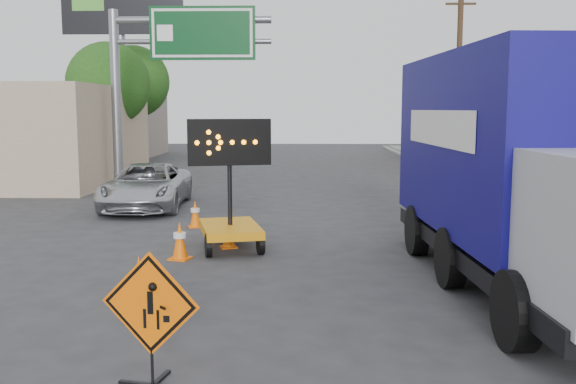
{
  "coord_description": "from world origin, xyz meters",
  "views": [
    {
      "loc": [
        0.75,
        -6.76,
        3.06
      ],
      "look_at": [
        0.49,
        3.54,
        1.73
      ],
      "focal_mm": 40.0,
      "sensor_mm": 36.0,
      "label": 1
    }
  ],
  "objects_px": {
    "construction_sign": "(151,316)",
    "arrow_board": "(230,220)",
    "box_truck": "(524,182)",
    "pickup_truck": "(147,186)"
  },
  "relations": [
    {
      "from": "construction_sign",
      "to": "arrow_board",
      "type": "relative_size",
      "value": 0.54
    },
    {
      "from": "box_truck",
      "to": "pickup_truck",
      "type": "bearing_deg",
      "value": 131.61
    },
    {
      "from": "pickup_truck",
      "to": "box_truck",
      "type": "distance_m",
      "value": 12.3
    },
    {
      "from": "construction_sign",
      "to": "box_truck",
      "type": "bearing_deg",
      "value": 50.86
    },
    {
      "from": "arrow_board",
      "to": "pickup_truck",
      "type": "distance_m",
      "value": 6.63
    },
    {
      "from": "box_truck",
      "to": "construction_sign",
      "type": "bearing_deg",
      "value": -145.54
    },
    {
      "from": "construction_sign",
      "to": "box_truck",
      "type": "distance_m",
      "value": 6.9
    },
    {
      "from": "construction_sign",
      "to": "pickup_truck",
      "type": "xyz_separation_m",
      "value": [
        -3.21,
        12.87,
        -0.13
      ]
    },
    {
      "from": "arrow_board",
      "to": "construction_sign",
      "type": "bearing_deg",
      "value": -104.4
    },
    {
      "from": "construction_sign",
      "to": "pickup_truck",
      "type": "bearing_deg",
      "value": 117.29
    }
  ]
}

